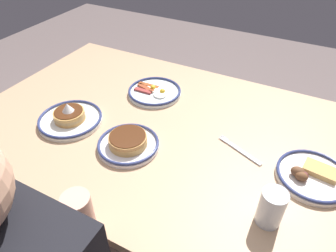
% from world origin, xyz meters
% --- Properties ---
extents(ground_plane, '(6.00, 6.00, 0.00)m').
position_xyz_m(ground_plane, '(0.00, 0.00, 0.00)').
color(ground_plane, '#685957').
extents(dining_table, '(1.50, 0.97, 0.75)m').
position_xyz_m(dining_table, '(0.00, 0.00, 0.67)').
color(dining_table, tan).
rests_on(dining_table, ground_plane).
extents(plate_near_main, '(0.23, 0.23, 0.05)m').
position_xyz_m(plate_near_main, '(-0.55, 0.02, 0.77)').
color(plate_near_main, silver).
rests_on(plate_near_main, dining_table).
extents(plate_center_pancakes, '(0.22, 0.22, 0.05)m').
position_xyz_m(plate_center_pancakes, '(0.05, 0.16, 0.77)').
color(plate_center_pancakes, white).
rests_on(plate_center_pancakes, dining_table).
extents(plate_far_companion, '(0.23, 0.23, 0.04)m').
position_xyz_m(plate_far_companion, '(0.14, -0.18, 0.77)').
color(plate_far_companion, white).
rests_on(plate_far_companion, dining_table).
extents(plate_far_side, '(0.25, 0.25, 0.09)m').
position_xyz_m(plate_far_side, '(0.33, 0.14, 0.77)').
color(plate_far_side, white).
rests_on(plate_far_side, dining_table).
extents(drinking_glass, '(0.07, 0.07, 0.11)m').
position_xyz_m(drinking_glass, '(-0.46, 0.23, 0.81)').
color(drinking_glass, silver).
rests_on(drinking_glass, dining_table).
extents(fork_near, '(0.18, 0.09, 0.01)m').
position_xyz_m(fork_near, '(-0.31, -0.00, 0.76)').
color(fork_near, silver).
rests_on(fork_near, dining_table).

